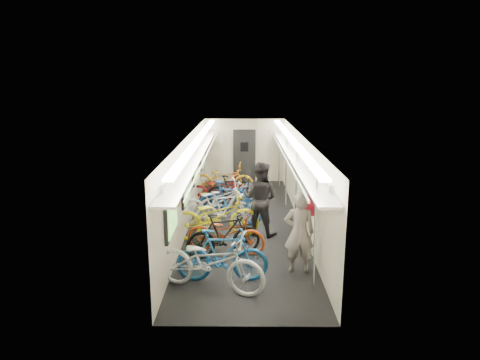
{
  "coord_description": "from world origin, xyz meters",
  "views": [
    {
      "loc": [
        -0.06,
        -11.09,
        3.85
      ],
      "look_at": [
        -0.13,
        0.3,
        1.15
      ],
      "focal_mm": 32.0,
      "sensor_mm": 36.0,
      "label": 1
    }
  ],
  "objects_px": {
    "passenger_near": "(299,233)",
    "bicycle_0": "(210,262)",
    "backpack": "(311,206)",
    "bicycle_1": "(222,256)",
    "passenger_mid": "(260,199)"
  },
  "relations": [
    {
      "from": "bicycle_1",
      "to": "passenger_mid",
      "type": "relative_size",
      "value": 0.95
    },
    {
      "from": "passenger_near",
      "to": "passenger_mid",
      "type": "relative_size",
      "value": 0.9
    },
    {
      "from": "bicycle_0",
      "to": "backpack",
      "type": "relative_size",
      "value": 5.65
    },
    {
      "from": "bicycle_0",
      "to": "passenger_mid",
      "type": "bearing_deg",
      "value": 0.1
    },
    {
      "from": "passenger_near",
      "to": "backpack",
      "type": "height_order",
      "value": "passenger_near"
    },
    {
      "from": "passenger_near",
      "to": "bicycle_0",
      "type": "bearing_deg",
      "value": 27.68
    },
    {
      "from": "passenger_near",
      "to": "passenger_mid",
      "type": "height_order",
      "value": "passenger_mid"
    },
    {
      "from": "bicycle_0",
      "to": "backpack",
      "type": "distance_m",
      "value": 2.44
    },
    {
      "from": "bicycle_0",
      "to": "bicycle_1",
      "type": "xyz_separation_m",
      "value": [
        0.21,
        0.35,
        -0.03
      ]
    },
    {
      "from": "bicycle_0",
      "to": "passenger_near",
      "type": "relative_size",
      "value": 1.28
    },
    {
      "from": "bicycle_0",
      "to": "backpack",
      "type": "xyz_separation_m",
      "value": [
        2.02,
        1.18,
        0.72
      ]
    },
    {
      "from": "bicycle_1",
      "to": "passenger_mid",
      "type": "bearing_deg",
      "value": -18.1
    },
    {
      "from": "backpack",
      "to": "passenger_near",
      "type": "bearing_deg",
      "value": -116.6
    },
    {
      "from": "bicycle_1",
      "to": "passenger_mid",
      "type": "distance_m",
      "value": 2.76
    },
    {
      "from": "bicycle_1",
      "to": "passenger_near",
      "type": "xyz_separation_m",
      "value": [
        1.53,
        0.45,
        0.3
      ]
    }
  ]
}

